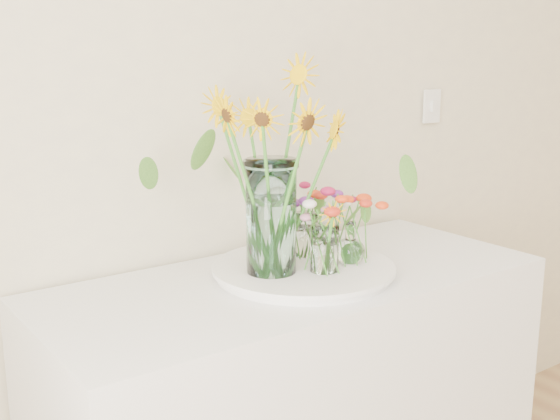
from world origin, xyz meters
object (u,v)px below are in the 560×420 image
object	(u,v)px
tray	(304,271)
small_vase_a	(324,249)
mason_jar	(271,217)
small_vase_c	(305,235)
small_vase_b	(350,243)

from	to	relation	value
tray	small_vase_a	xyz separation A→B (m)	(0.01, -0.07, 0.08)
mason_jar	tray	bearing A→B (deg)	-2.98
small_vase_a	small_vase_c	bearing A→B (deg)	71.03
small_vase_a	small_vase_b	xyz separation A→B (m)	(0.11, 0.02, -0.01)
tray	mason_jar	xyz separation A→B (m)	(-0.10, 0.01, 0.17)
tray	small_vase_b	world-z (taller)	small_vase_b
tray	small_vase_c	bearing A→B (deg)	50.40
small_vase_b	tray	bearing A→B (deg)	157.36
tray	small_vase_a	bearing A→B (deg)	-80.17
small_vase_a	tray	bearing A→B (deg)	99.83
small_vase_a	small_vase_b	world-z (taller)	small_vase_a
mason_jar	small_vase_c	size ratio (longest dim) A/B	2.41
mason_jar	small_vase_a	world-z (taller)	mason_jar
small_vase_a	small_vase_c	distance (m)	0.16
tray	mason_jar	world-z (taller)	mason_jar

